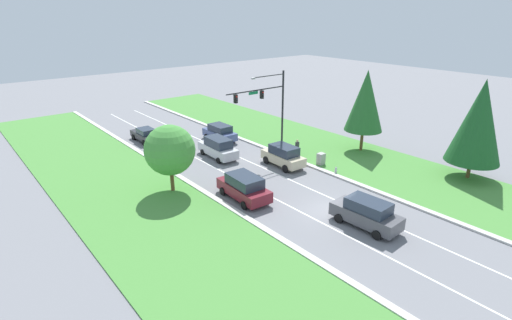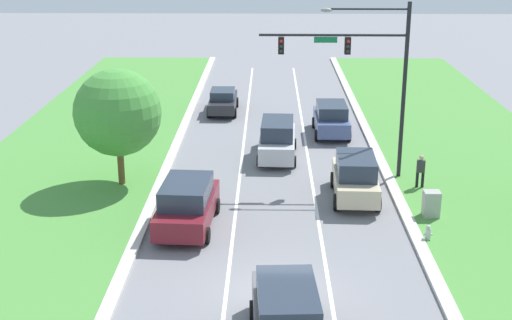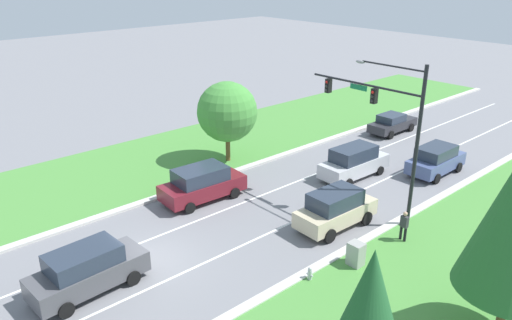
# 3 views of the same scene
# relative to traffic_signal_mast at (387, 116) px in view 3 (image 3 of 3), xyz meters

# --- Properties ---
(ground_plane) EXTENTS (160.00, 160.00, 0.00)m
(ground_plane) POSITION_rel_traffic_signal_mast_xyz_m (-4.27, -12.26, -5.71)
(ground_plane) COLOR slate
(curb_strip_left) EXTENTS (0.50, 90.00, 0.15)m
(curb_strip_left) POSITION_rel_traffic_signal_mast_xyz_m (-9.92, -12.26, -5.63)
(curb_strip_left) COLOR beige
(curb_strip_left) RESTS_ON ground_plane
(grass_verge_left) EXTENTS (10.00, 90.00, 0.08)m
(grass_verge_left) POSITION_rel_traffic_signal_mast_xyz_m (-15.17, -12.26, -5.67)
(grass_verge_left) COLOR #4C8E3D
(grass_verge_left) RESTS_ON ground_plane
(lane_stripe_inner_left) EXTENTS (0.14, 81.00, 0.01)m
(lane_stripe_inner_left) POSITION_rel_traffic_signal_mast_xyz_m (-6.07, -12.26, -5.71)
(lane_stripe_inner_left) COLOR white
(lane_stripe_inner_left) RESTS_ON ground_plane
(lane_stripe_inner_right) EXTENTS (0.14, 81.00, 0.01)m
(lane_stripe_inner_right) POSITION_rel_traffic_signal_mast_xyz_m (-2.47, -12.26, -5.71)
(lane_stripe_inner_right) COLOR white
(lane_stripe_inner_right) RESTS_ON ground_plane
(traffic_signal_mast) EXTENTS (7.12, 0.41, 8.69)m
(traffic_signal_mast) POSITION_rel_traffic_signal_mast_xyz_m (0.00, 0.00, 0.00)
(traffic_signal_mast) COLOR black
(traffic_signal_mast) RESTS_ON ground_plane
(burgundy_suv) EXTENTS (2.50, 5.16, 2.04)m
(burgundy_suv) POSITION_rel_traffic_signal_mast_xyz_m (-8.01, -6.29, -4.67)
(burgundy_suv) COLOR maroon
(burgundy_suv) RESTS_ON ground_plane
(silver_suv) EXTENTS (2.21, 5.15, 2.10)m
(silver_suv) POSITION_rel_traffic_signal_mast_xyz_m (-4.15, 3.11, -4.66)
(silver_suv) COLOR silver
(silver_suv) RESTS_ON ground_plane
(champagne_suv) EXTENTS (2.22, 4.75, 2.10)m
(champagne_suv) POSITION_rel_traffic_signal_mast_xyz_m (-0.63, -2.97, -4.63)
(champagne_suv) COLOR beige
(champagne_suv) RESTS_ON ground_plane
(charcoal_sedan) EXTENTS (1.94, 4.69, 1.62)m
(charcoal_sedan) POSITION_rel_traffic_signal_mast_xyz_m (-7.70, 12.76, -4.89)
(charcoal_sedan) COLOR #28282D
(charcoal_sedan) RESTS_ON ground_plane
(graphite_suv) EXTENTS (2.33, 5.05, 2.05)m
(graphite_suv) POSITION_rel_traffic_signal_mast_xyz_m (-4.05, -15.18, -4.66)
(graphite_suv) COLOR #4C4C51
(graphite_suv) RESTS_ON ground_plane
(slate_blue_suv) EXTENTS (2.12, 4.55, 1.93)m
(slate_blue_suv) POSITION_rel_traffic_signal_mast_xyz_m (-0.86, 7.60, -4.72)
(slate_blue_suv) COLOR #475684
(slate_blue_suv) RESTS_ON ground_plane
(utility_cabinet) EXTENTS (0.70, 0.60, 1.22)m
(utility_cabinet) POSITION_rel_traffic_signal_mast_xyz_m (2.42, -5.13, -5.10)
(utility_cabinet) COLOR #9E9E99
(utility_cabinet) RESTS_ON ground_plane
(pedestrian) EXTENTS (0.40, 0.25, 1.69)m
(pedestrian) POSITION_rel_traffic_signal_mast_xyz_m (2.65, -1.57, -4.77)
(pedestrian) COLOR black
(pedestrian) RESTS_ON ground_plane
(fire_hydrant) EXTENTS (0.34, 0.20, 0.70)m
(fire_hydrant) POSITION_rel_traffic_signal_mast_xyz_m (1.79, -7.56, -5.37)
(fire_hydrant) COLOR #B7B7BC
(fire_hydrant) RESTS_ON ground_plane
(oak_near_left_tree) EXTENTS (4.16, 4.16, 5.74)m
(oak_near_left_tree) POSITION_rel_traffic_signal_mast_xyz_m (-11.77, -1.32, -2.06)
(oak_near_left_tree) COLOR brown
(oak_near_left_tree) RESTS_ON ground_plane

